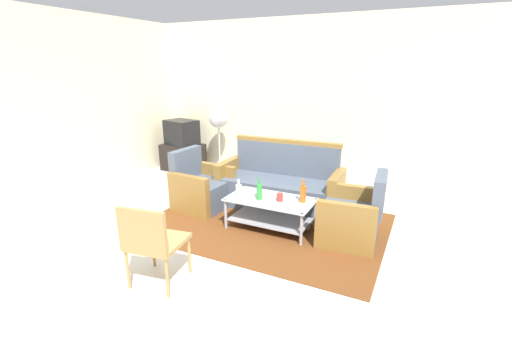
{
  "coord_description": "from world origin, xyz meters",
  "views": [
    {
      "loc": [
        1.78,
        -3.0,
        2.03
      ],
      "look_at": [
        -0.12,
        0.83,
        0.65
      ],
      "focal_mm": 24.97,
      "sensor_mm": 36.0,
      "label": 1
    }
  ],
  "objects_px": {
    "cup": "(280,197)",
    "wicker_chair": "(152,239)",
    "bottle_orange": "(303,193)",
    "armchair_left": "(202,189)",
    "pedestal_fan": "(219,122)",
    "coffee_table": "(270,209)",
    "bottle_clear": "(239,190)",
    "tv_stand": "(183,157)",
    "armchair_right": "(352,218)",
    "couch": "(280,186)",
    "television": "(182,132)",
    "bottle_green": "(259,191)"
  },
  "relations": [
    {
      "from": "cup",
      "to": "wicker_chair",
      "type": "relative_size",
      "value": 0.12
    },
    {
      "from": "bottle_orange",
      "to": "wicker_chair",
      "type": "relative_size",
      "value": 0.35
    },
    {
      "from": "armchair_left",
      "to": "pedestal_fan",
      "type": "xyz_separation_m",
      "value": [
        -0.65,
        1.55,
        0.73
      ]
    },
    {
      "from": "coffee_table",
      "to": "bottle_clear",
      "type": "relative_size",
      "value": 4.67
    },
    {
      "from": "wicker_chair",
      "to": "coffee_table",
      "type": "bearing_deg",
      "value": 65.29
    },
    {
      "from": "bottle_clear",
      "to": "pedestal_fan",
      "type": "distance_m",
      "value": 2.42
    },
    {
      "from": "tv_stand",
      "to": "pedestal_fan",
      "type": "bearing_deg",
      "value": 3.44
    },
    {
      "from": "armchair_right",
      "to": "wicker_chair",
      "type": "bearing_deg",
      "value": 135.62
    },
    {
      "from": "couch",
      "to": "bottle_orange",
      "type": "bearing_deg",
      "value": 128.55
    },
    {
      "from": "armchair_left",
      "to": "cup",
      "type": "relative_size",
      "value": 8.5
    },
    {
      "from": "armchair_right",
      "to": "tv_stand",
      "type": "bearing_deg",
      "value": 62.49
    },
    {
      "from": "armchair_left",
      "to": "bottle_clear",
      "type": "distance_m",
      "value": 0.89
    },
    {
      "from": "tv_stand",
      "to": "television",
      "type": "distance_m",
      "value": 0.5
    },
    {
      "from": "wicker_chair",
      "to": "bottle_clear",
      "type": "bearing_deg",
      "value": 78.49
    },
    {
      "from": "tv_stand",
      "to": "cup",
      "type": "bearing_deg",
      "value": -31.44
    },
    {
      "from": "cup",
      "to": "pedestal_fan",
      "type": "xyz_separation_m",
      "value": [
        -1.98,
        1.77,
        0.55
      ]
    },
    {
      "from": "couch",
      "to": "tv_stand",
      "type": "xyz_separation_m",
      "value": [
        -2.49,
        0.94,
        -0.06
      ]
    },
    {
      "from": "cup",
      "to": "television",
      "type": "height_order",
      "value": "television"
    },
    {
      "from": "cup",
      "to": "wicker_chair",
      "type": "distance_m",
      "value": 1.73
    },
    {
      "from": "coffee_table",
      "to": "cup",
      "type": "xyz_separation_m",
      "value": [
        0.13,
        -0.01,
        0.19
      ]
    },
    {
      "from": "armchair_left",
      "to": "wicker_chair",
      "type": "bearing_deg",
      "value": 25.13
    },
    {
      "from": "coffee_table",
      "to": "bottle_orange",
      "type": "xyz_separation_m",
      "value": [
        0.4,
        0.08,
        0.25
      ]
    },
    {
      "from": "coffee_table",
      "to": "cup",
      "type": "height_order",
      "value": "cup"
    },
    {
      "from": "cup",
      "to": "tv_stand",
      "type": "xyz_separation_m",
      "value": [
        -2.81,
        1.72,
        -0.2
      ]
    },
    {
      "from": "armchair_right",
      "to": "tv_stand",
      "type": "distance_m",
      "value": 4.0
    },
    {
      "from": "pedestal_fan",
      "to": "bottle_green",
      "type": "bearing_deg",
      "value": -46.69
    },
    {
      "from": "bottle_orange",
      "to": "bottle_green",
      "type": "bearing_deg",
      "value": -162.94
    },
    {
      "from": "coffee_table",
      "to": "tv_stand",
      "type": "xyz_separation_m",
      "value": [
        -2.68,
        1.71,
        -0.01
      ]
    },
    {
      "from": "tv_stand",
      "to": "wicker_chair",
      "type": "bearing_deg",
      "value": -56.52
    },
    {
      "from": "pedestal_fan",
      "to": "wicker_chair",
      "type": "xyz_separation_m",
      "value": [
        1.37,
        -3.39,
        -0.52
      ]
    },
    {
      "from": "pedestal_fan",
      "to": "wicker_chair",
      "type": "relative_size",
      "value": 1.51
    },
    {
      "from": "bottle_clear",
      "to": "couch",
      "type": "bearing_deg",
      "value": 76.97
    },
    {
      "from": "armchair_right",
      "to": "bottle_orange",
      "type": "distance_m",
      "value": 0.65
    },
    {
      "from": "coffee_table",
      "to": "bottle_orange",
      "type": "distance_m",
      "value": 0.48
    },
    {
      "from": "bottle_orange",
      "to": "pedestal_fan",
      "type": "relative_size",
      "value": 0.23
    },
    {
      "from": "cup",
      "to": "television",
      "type": "relative_size",
      "value": 0.15
    },
    {
      "from": "coffee_table",
      "to": "bottle_orange",
      "type": "relative_size",
      "value": 3.73
    },
    {
      "from": "bottle_green",
      "to": "television",
      "type": "relative_size",
      "value": 0.42
    },
    {
      "from": "couch",
      "to": "cup",
      "type": "distance_m",
      "value": 0.86
    },
    {
      "from": "couch",
      "to": "bottle_green",
      "type": "xyz_separation_m",
      "value": [
        0.07,
        -0.84,
        0.2
      ]
    },
    {
      "from": "bottle_green",
      "to": "armchair_right",
      "type": "bearing_deg",
      "value": 10.69
    },
    {
      "from": "bottle_orange",
      "to": "bottle_green",
      "type": "xyz_separation_m",
      "value": [
        -0.52,
        -0.16,
        -0.0
      ]
    },
    {
      "from": "tv_stand",
      "to": "television",
      "type": "height_order",
      "value": "television"
    },
    {
      "from": "armchair_right",
      "to": "coffee_table",
      "type": "relative_size",
      "value": 0.77
    },
    {
      "from": "bottle_green",
      "to": "wicker_chair",
      "type": "bearing_deg",
      "value": -102.76
    },
    {
      "from": "couch",
      "to": "bottle_orange",
      "type": "distance_m",
      "value": 0.93
    },
    {
      "from": "tv_stand",
      "to": "pedestal_fan",
      "type": "relative_size",
      "value": 0.63
    },
    {
      "from": "armchair_left",
      "to": "tv_stand",
      "type": "height_order",
      "value": "armchair_left"
    },
    {
      "from": "armchair_right",
      "to": "pedestal_fan",
      "type": "distance_m",
      "value": 3.36
    },
    {
      "from": "bottle_clear",
      "to": "armchair_left",
      "type": "bearing_deg",
      "value": 158.06
    }
  ]
}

